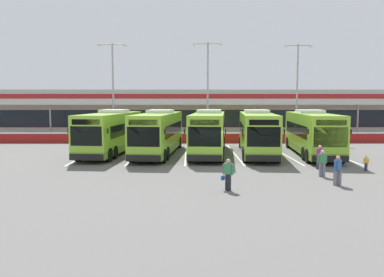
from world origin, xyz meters
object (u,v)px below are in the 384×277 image
(coach_bus_centre, at_px, (209,133))
(lamp_post_centre, at_px, (208,85))
(coach_bus_rightmost, at_px, (312,134))
(coach_bus_left_centre, at_px, (159,133))
(pedestrian_in_dark_coat, at_px, (322,162))
(pedestrian_with_handbag, at_px, (228,174))
(coach_bus_leftmost, at_px, (112,133))
(pedestrian_approaching_bus, at_px, (320,156))
(pedestrian_child, at_px, (366,163))
(lamp_post_west, at_px, (113,85))
(pedestrian_near_bin, at_px, (338,169))
(lamp_post_east, at_px, (297,86))
(coach_bus_right_centre, at_px, (257,133))

(coach_bus_centre, xyz_separation_m, lamp_post_centre, (0.39, 10.39, 4.50))
(coach_bus_rightmost, xyz_separation_m, lamp_post_centre, (-8.31, 10.75, 4.50))
(coach_bus_left_centre, xyz_separation_m, lamp_post_centre, (4.66, 10.44, 4.50))
(pedestrian_in_dark_coat, bearing_deg, pedestrian_with_handbag, -149.71)
(pedestrian_with_handbag, relative_size, lamp_post_centre, 0.15)
(coach_bus_left_centre, bearing_deg, coach_bus_rightmost, -1.35)
(coach_bus_leftmost, relative_size, coach_bus_left_centre, 1.00)
(pedestrian_in_dark_coat, bearing_deg, coach_bus_rightmost, 76.06)
(coach_bus_leftmost, relative_size, coach_bus_centre, 1.00)
(coach_bus_centre, xyz_separation_m, pedestrian_approaching_bus, (7.03, -7.37, -0.91))
(coach_bus_leftmost, distance_m, pedestrian_child, 20.18)
(lamp_post_centre, bearing_deg, coach_bus_left_centre, -114.05)
(lamp_post_west, distance_m, lamp_post_centre, 10.72)
(coach_bus_centre, distance_m, coach_bus_rightmost, 8.70)
(coach_bus_leftmost, xyz_separation_m, pedestrian_child, (18.22, -8.58, -1.24))
(lamp_post_west, bearing_deg, pedestrian_in_dark_coat, -51.63)
(pedestrian_near_bin, bearing_deg, coach_bus_leftmost, 138.95)
(coach_bus_centre, xyz_separation_m, coach_bus_rightmost, (8.70, -0.36, 0.00))
(coach_bus_left_centre, distance_m, lamp_post_east, 19.64)
(pedestrian_approaching_bus, bearing_deg, lamp_post_centre, 110.52)
(coach_bus_centre, distance_m, pedestrian_with_handbag, 13.46)
(pedestrian_in_dark_coat, bearing_deg, coach_bus_left_centre, 137.03)
(coach_bus_centre, distance_m, pedestrian_in_dark_coat, 11.80)
(coach_bus_centre, relative_size, pedestrian_with_handbag, 7.62)
(coach_bus_leftmost, xyz_separation_m, pedestrian_approaching_bus, (15.43, -7.88, -0.91))
(coach_bus_rightmost, xyz_separation_m, lamp_post_east, (2.07, 12.12, 4.50))
(lamp_post_centre, bearing_deg, pedestrian_approaching_bus, -69.48)
(pedestrian_with_handbag, relative_size, pedestrian_child, 1.61)
(pedestrian_approaching_bus, bearing_deg, coach_bus_left_centre, 147.08)
(coach_bus_centre, distance_m, pedestrian_approaching_bus, 10.23)
(coach_bus_rightmost, height_order, pedestrian_approaching_bus, coach_bus_rightmost)
(coach_bus_leftmost, relative_size, pedestrian_approaching_bus, 7.62)
(coach_bus_rightmost, bearing_deg, pedestrian_near_bin, -101.22)
(coach_bus_leftmost, bearing_deg, pedestrian_child, -25.22)
(coach_bus_rightmost, relative_size, pedestrian_child, 12.28)
(pedestrian_in_dark_coat, relative_size, pedestrian_child, 1.61)
(coach_bus_rightmost, bearing_deg, pedestrian_child, -81.68)
(coach_bus_leftmost, bearing_deg, coach_bus_right_centre, -2.91)
(pedestrian_child, bearing_deg, coach_bus_right_centre, 125.74)
(coach_bus_right_centre, height_order, lamp_post_east, lamp_post_east)
(coach_bus_centre, bearing_deg, coach_bus_rightmost, -2.34)
(coach_bus_centre, relative_size, coach_bus_right_centre, 1.00)
(pedestrian_near_bin, bearing_deg, coach_bus_rightmost, 78.78)
(coach_bus_right_centre, relative_size, pedestrian_with_handbag, 7.62)
(pedestrian_with_handbag, relative_size, pedestrian_in_dark_coat, 1.00)
(coach_bus_rightmost, height_order, pedestrian_child, coach_bus_rightmost)
(lamp_post_west, relative_size, lamp_post_east, 1.00)
(pedestrian_with_handbag, bearing_deg, lamp_post_east, 67.47)
(pedestrian_in_dark_coat, relative_size, pedestrian_near_bin, 1.00)
(pedestrian_in_dark_coat, height_order, lamp_post_east, lamp_post_east)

